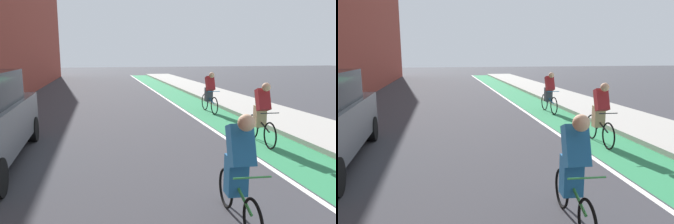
% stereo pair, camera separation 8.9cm
% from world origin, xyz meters
% --- Properties ---
extents(ground_plane, '(93.58, 93.58, 0.00)m').
position_xyz_m(ground_plane, '(0.00, 17.27, 0.00)').
color(ground_plane, '#38383D').
extents(bike_lane_paint, '(1.60, 42.54, 0.00)m').
position_xyz_m(bike_lane_paint, '(3.59, 19.27, 0.00)').
color(bike_lane_paint, '#2D8451').
rests_on(bike_lane_paint, ground).
extents(lane_divider_stripe, '(0.12, 42.54, 0.00)m').
position_xyz_m(lane_divider_stripe, '(2.69, 19.27, 0.00)').
color(lane_divider_stripe, white).
rests_on(lane_divider_stripe, ground).
extents(sidewalk_right, '(2.56, 42.54, 0.14)m').
position_xyz_m(sidewalk_right, '(5.67, 19.27, 0.07)').
color(sidewalk_right, '#A8A59E').
rests_on(sidewalk_right, ground).
extents(cyclist_mid, '(0.48, 1.66, 1.59)m').
position_xyz_m(cyclist_mid, '(1.08, 8.54, 0.80)').
color(cyclist_mid, black).
rests_on(cyclist_mid, ground).
extents(cyclist_trailing, '(0.48, 1.73, 1.62)m').
position_xyz_m(cyclist_trailing, '(3.39, 12.26, 0.85)').
color(cyclist_trailing, black).
rests_on(cyclist_trailing, ground).
extents(cyclist_far, '(0.48, 1.74, 1.62)m').
position_xyz_m(cyclist_far, '(3.61, 16.95, 0.81)').
color(cyclist_far, black).
rests_on(cyclist_far, ground).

